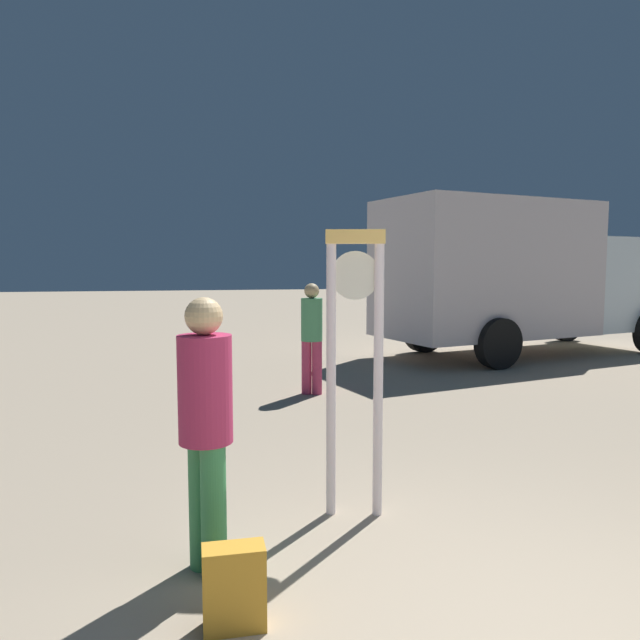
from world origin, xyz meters
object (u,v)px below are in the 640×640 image
backpack (234,588)px  box_truck_near (511,274)px  person_distant (312,333)px  person_near_clock (206,421)px  standing_clock (355,346)px

backpack → box_truck_near: size_ratio=0.07×
backpack → box_truck_near: box_truck_near is taller
backpack → person_distant: size_ratio=0.27×
box_truck_near → person_near_clock: bearing=-130.0°
standing_clock → person_distant: size_ratio=1.33×
person_distant → box_truck_near: (4.60, 2.68, 0.76)m
standing_clock → person_distant: (0.48, 4.01, -0.38)m
person_near_clock → backpack: (0.12, -0.58, -0.71)m
person_near_clock → person_distant: person_near_clock is taller
backpack → box_truck_near: (6.03, 7.89, 1.43)m
person_distant → box_truck_near: box_truck_near is taller
person_near_clock → backpack: 0.92m
person_near_clock → box_truck_near: size_ratio=0.26×
person_near_clock → standing_clock: bearing=30.2°
person_near_clock → box_truck_near: box_truck_near is taller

